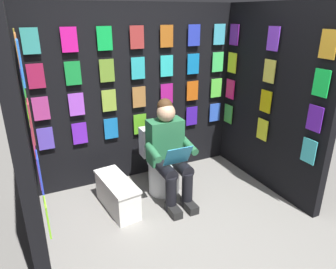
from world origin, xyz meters
TOP-DOWN VIEW (x-y plane):
  - ground_plane at (0.00, 0.00)m, footprint 30.00×30.00m
  - display_wall_back at (0.00, -1.79)m, footprint 2.73×0.14m
  - display_wall_left at (-1.37, -0.87)m, footprint 0.14×1.75m
  - display_wall_right at (1.37, -0.87)m, footprint 0.14×1.75m
  - toilet at (-0.10, -1.27)m, footprint 0.41×0.56m
  - person_reading at (-0.10, -1.05)m, footprint 0.53×0.69m
  - comic_longbox_near at (0.53, -1.09)m, footprint 0.35×0.74m

SIDE VIEW (x-z plane):
  - ground_plane at x=0.00m, z-range 0.00..0.00m
  - comic_longbox_near at x=0.53m, z-range 0.00..0.36m
  - toilet at x=-0.10m, z-range -0.06..0.71m
  - person_reading at x=-0.10m, z-range 0.00..1.20m
  - display_wall_left at x=-1.37m, z-range 0.00..2.19m
  - display_wall_right at x=1.37m, z-range 0.00..2.19m
  - display_wall_back at x=0.00m, z-range 0.00..2.19m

